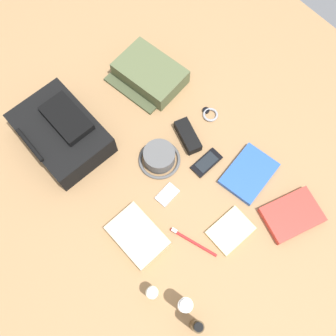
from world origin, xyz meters
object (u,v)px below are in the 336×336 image
backpack (62,132)px  media_player (167,195)px  toothpaste_tube (185,305)px  sunglasses_case (188,136)px  toiletry_pouch (149,74)px  wristwatch (210,114)px  cologne_bottle (197,326)px  paperback_novel (292,215)px  toothbrush (191,241)px  notepad (231,231)px  travel_guidebook (249,174)px  lotion_bottle (153,293)px  bucket_hat (159,157)px  cell_phone (207,163)px  folded_towel (137,236)px

backpack → media_player: (-0.44, -0.15, -0.05)m
toothpaste_tube → sunglasses_case: 0.62m
toiletry_pouch → wristwatch: (-0.29, -0.08, -0.03)m
cologne_bottle → media_player: 0.46m
paperback_novel → cologne_bottle: bearing=94.8°
sunglasses_case → toiletry_pouch: bearing=5.0°
media_player → toothbrush: bearing=165.2°
backpack → notepad: bearing=-161.1°
toothpaste_tube → wristwatch: (0.47, -0.56, -0.07)m
cologne_bottle → toothbrush: cologne_bottle is taller
sunglasses_case → backpack: bearing=65.9°
paperback_novel → sunglasses_case: (0.48, 0.08, 0.01)m
paperback_novel → toothbrush: size_ratio=1.29×
toiletry_pouch → media_player: bearing=147.5°
cologne_bottle → paperback_novel: cologne_bottle is taller
paperback_novel → travel_guidebook: bearing=0.8°
cologne_bottle → lotion_bottle: bearing=13.9°
bucket_hat → sunglasses_case: size_ratio=1.15×
toothpaste_tube → cell_phone: bearing=-51.3°
cell_phone → wristwatch: (0.15, -0.15, -0.00)m
folded_towel → sunglasses_case: bearing=-66.3°
toothpaste_tube → toiletry_pouch: bearing=-32.6°
lotion_bottle → wristwatch: 0.72m
bucket_hat → lotion_bottle: (-0.36, 0.33, 0.02)m
notepad → sunglasses_case: (0.37, -0.13, 0.01)m
lotion_bottle → wristwatch: bearing=-58.5°
media_player → notepad: size_ratio=0.60×
cell_phone → notepad: notepad is taller
toothpaste_tube → media_player: toothpaste_tube is taller
notepad → toothbrush: bearing=62.8°
backpack → bucket_hat: size_ratio=2.23×
toothpaste_tube → folded_towel: 0.29m
lotion_bottle → travel_guidebook: lotion_bottle is taller
toiletry_pouch → backpack: bearing=89.3°
bucket_hat → backpack: bearing=35.5°
paperback_novel → wristwatch: size_ratio=3.24×
sunglasses_case → notepad: bearing=177.2°
notepad → cologne_bottle: bearing=115.5°
paperback_novel → toothbrush: bearing=63.1°
bucket_hat → paperback_novel: bucket_hat is taller
media_player → toothpaste_tube: bearing=147.3°
lotion_bottle → notepad: 0.35m
cell_phone → media_player: size_ratio=1.38×
wristwatch → toothbrush: (-0.33, 0.40, 0.00)m
backpack → bucket_hat: bearing=-144.5°
toothpaste_tube → notepad: toothpaste_tube is taller
cologne_bottle → toiletry_pouch: bearing=-31.0°
paperback_novel → notepad: bearing=63.1°
wristwatch → folded_towel: (-0.19, 0.53, 0.01)m
toothbrush → lotion_bottle: bearing=102.8°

